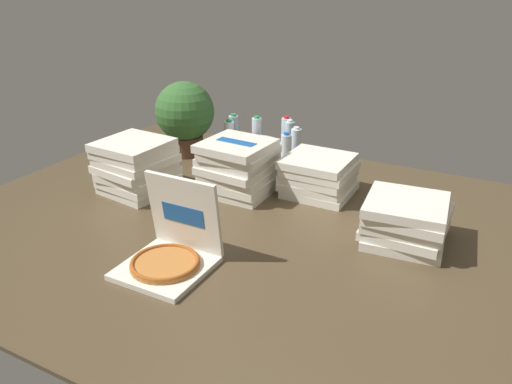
# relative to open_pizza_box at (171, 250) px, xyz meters

# --- Properties ---
(ground_plane) EXTENTS (3.20, 2.40, 0.02)m
(ground_plane) POSITION_rel_open_pizza_box_xyz_m (0.15, 0.50, -0.09)
(ground_plane) COLOR #4C3D28
(open_pizza_box) EXTENTS (0.36, 0.37, 0.39)m
(open_pizza_box) POSITION_rel_open_pizza_box_xyz_m (0.00, 0.00, 0.00)
(open_pizza_box) COLOR silver
(open_pizza_box) RESTS_ON ground_plane
(pizza_stack_right_mid) EXTENTS (0.42, 0.43, 0.31)m
(pizza_stack_right_mid) POSITION_rel_open_pizza_box_xyz_m (-0.66, 0.56, 0.08)
(pizza_stack_right_mid) COLOR silver
(pizza_stack_right_mid) RESTS_ON ground_plane
(pizza_stack_right_near) EXTENTS (0.40, 0.40, 0.31)m
(pizza_stack_right_near) POSITION_rel_open_pizza_box_xyz_m (-0.13, 0.83, 0.08)
(pizza_stack_right_near) COLOR silver
(pizza_stack_right_near) RESTS_ON ground_plane
(pizza_stack_right_far) EXTENTS (0.38, 0.38, 0.22)m
(pizza_stack_right_far) POSITION_rel_open_pizza_box_xyz_m (0.28, 1.03, 0.03)
(pizza_stack_right_far) COLOR silver
(pizza_stack_right_far) RESTS_ON ground_plane
(pizza_stack_center_near) EXTENTS (0.40, 0.41, 0.22)m
(pizza_stack_center_near) POSITION_rel_open_pizza_box_xyz_m (0.86, 0.69, 0.03)
(pizza_stack_center_near) COLOR silver
(pizza_stack_center_near) RESTS_ON ground_plane
(ice_bucket) EXTENTS (0.36, 0.36, 0.13)m
(ice_bucket) POSITION_rel_open_pizza_box_xyz_m (-0.29, 1.32, -0.01)
(ice_bucket) COLOR #B7BABF
(ice_bucket) RESTS_ON ground_plane
(water_bottle_0) EXTENTS (0.07, 0.07, 0.25)m
(water_bottle_0) POSITION_rel_open_pizza_box_xyz_m (-0.15, 1.57, 0.04)
(water_bottle_0) COLOR silver
(water_bottle_0) RESTS_ON ground_plane
(water_bottle_1) EXTENTS (0.07, 0.07, 0.25)m
(water_bottle_1) POSITION_rel_open_pizza_box_xyz_m (-0.04, 1.44, 0.04)
(water_bottle_1) COLOR silver
(water_bottle_1) RESTS_ON ground_plane
(water_bottle_2) EXTENTS (0.07, 0.07, 0.25)m
(water_bottle_2) POSITION_rel_open_pizza_box_xyz_m (-0.05, 1.30, 0.04)
(water_bottle_2) COLOR white
(water_bottle_2) RESTS_ON ground_plane
(water_bottle_3) EXTENTS (0.07, 0.07, 0.25)m
(water_bottle_3) POSITION_rel_open_pizza_box_xyz_m (-0.39, 1.55, 0.04)
(water_bottle_3) COLOR white
(water_bottle_3) RESTS_ON ground_plane
(water_bottle_4) EXTENTS (0.07, 0.07, 0.25)m
(water_bottle_4) POSITION_rel_open_pizza_box_xyz_m (-0.21, 1.64, 0.04)
(water_bottle_4) COLOR silver
(water_bottle_4) RESTS_ON ground_plane
(water_bottle_5) EXTENTS (0.07, 0.07, 0.25)m
(water_bottle_5) POSITION_rel_open_pizza_box_xyz_m (-0.57, 1.52, 0.04)
(water_bottle_5) COLOR silver
(water_bottle_5) RESTS_ON ground_plane
(water_bottle_6) EXTENTS (0.07, 0.07, 0.25)m
(water_bottle_6) POSITION_rel_open_pizza_box_xyz_m (-0.52, 1.38, 0.04)
(water_bottle_6) COLOR white
(water_bottle_6) RESTS_ON ground_plane
(potted_plant) EXTENTS (0.40, 0.40, 0.51)m
(potted_plant) POSITION_rel_open_pizza_box_xyz_m (-0.78, 1.23, 0.21)
(potted_plant) COLOR #513323
(potted_plant) RESTS_ON ground_plane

